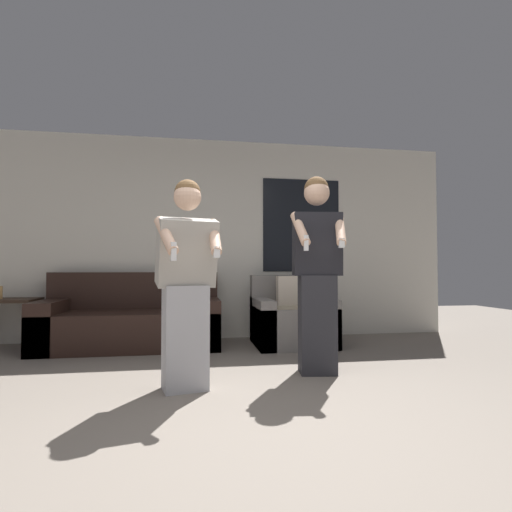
{
  "coord_description": "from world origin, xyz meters",
  "views": [
    {
      "loc": [
        -0.23,
        -2.24,
        0.93
      ],
      "look_at": [
        0.31,
        1.08,
        1.04
      ],
      "focal_mm": 28.0,
      "sensor_mm": 36.0,
      "label": 1
    }
  ],
  "objects": [
    {
      "name": "ground_plane",
      "position": [
        0.0,
        0.0,
        0.0
      ],
      "size": [
        14.0,
        14.0,
        0.0
      ],
      "primitive_type": "plane",
      "color": "slate"
    },
    {
      "name": "wall_back",
      "position": [
        0.02,
        3.23,
        1.35
      ],
      "size": [
        6.81,
        0.07,
        2.7
      ],
      "color": "beige",
      "rests_on": "ground_plane"
    },
    {
      "name": "couch",
      "position": [
        -0.92,
        2.74,
        0.3
      ],
      "size": [
        2.06,
        0.91,
        0.89
      ],
      "color": "black",
      "rests_on": "ground_plane"
    },
    {
      "name": "armchair",
      "position": [
        1.01,
        2.58,
        0.31
      ],
      "size": [
        0.94,
        0.86,
        0.85
      ],
      "color": "slate",
      "rests_on": "ground_plane"
    },
    {
      "name": "side_table",
      "position": [
        -2.33,
        2.92,
        0.5
      ],
      "size": [
        0.57,
        0.5,
        0.73
      ],
      "color": "#332319",
      "rests_on": "ground_plane"
    },
    {
      "name": "person_left",
      "position": [
        -0.27,
        0.91,
        0.82
      ],
      "size": [
        0.51,
        0.57,
        1.63
      ],
      "color": "#B2B2B7",
      "rests_on": "ground_plane"
    },
    {
      "name": "person_right",
      "position": [
        0.89,
        1.22,
        0.91
      ],
      "size": [
        0.49,
        0.5,
        1.78
      ],
      "color": "#28282D",
      "rests_on": "ground_plane"
    }
  ]
}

